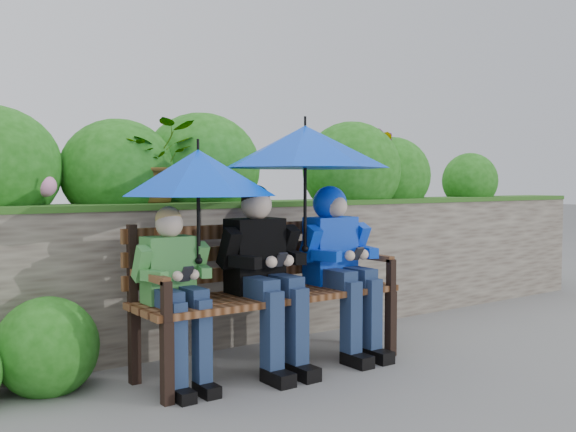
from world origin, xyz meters
TOP-DOWN VIEW (x-y plane):
  - ground at (0.00, 0.00)m, footprint 60.00×60.00m
  - garden_backdrop at (-0.03, 1.61)m, footprint 8.00×2.89m
  - park_bench at (-0.22, 0.05)m, footprint 1.76×0.52m
  - boy_left at (-0.88, -0.03)m, footprint 0.42×0.49m
  - boy_middle at (-0.28, -0.04)m, footprint 0.52×0.60m
  - boy_right at (0.33, -0.03)m, footprint 0.51×0.61m
  - umbrella_left at (-0.73, -0.03)m, footprint 0.91×0.91m
  - umbrella_right at (0.06, -0.01)m, footprint 1.09×1.09m

SIDE VIEW (x-z plane):
  - ground at x=0.00m, z-range 0.00..0.00m
  - park_bench at x=-0.22m, z-range 0.06..0.99m
  - garden_backdrop at x=-0.03m, z-range -0.28..1.47m
  - boy_left at x=-0.88m, z-range 0.08..1.11m
  - boy_middle at x=-0.28m, z-range 0.07..1.22m
  - boy_right at x=0.33m, z-range 0.11..1.26m
  - umbrella_left at x=-0.73m, z-range 0.87..1.59m
  - umbrella_right at x=0.06m, z-range 0.96..1.84m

